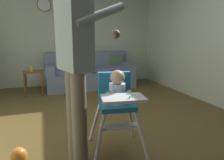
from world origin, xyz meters
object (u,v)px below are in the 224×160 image
object	(u,v)px
side_table	(34,78)
sippy_cup	(31,69)
wall_clock	(44,5)
adult_standing	(75,65)
high_chair	(117,97)
toy_ball	(19,156)
couch	(90,74)

from	to	relation	value
side_table	sippy_cup	xyz separation A→B (m)	(-0.03, 0.00, 0.19)
side_table	wall_clock	xyz separation A→B (m)	(0.33, 0.81, 1.61)
adult_standing	sippy_cup	size ratio (longest dim) A/B	17.55
side_table	adult_standing	bearing A→B (deg)	-80.22
high_chair	toy_ball	distance (m)	1.15
adult_standing	side_table	world-z (taller)	adult_standing
high_chair	sippy_cup	distance (m)	2.85
couch	side_table	bearing A→B (deg)	-75.77
adult_standing	couch	bearing A→B (deg)	59.70
high_chair	side_table	distance (m)	2.85
couch	sippy_cup	size ratio (longest dim) A/B	21.26
side_table	sippy_cup	size ratio (longest dim) A/B	5.20
high_chair	sippy_cup	size ratio (longest dim) A/B	9.18
toy_ball	sippy_cup	size ratio (longest dim) A/B	1.64
couch	high_chair	bearing A→B (deg)	-7.35
couch	high_chair	world-z (taller)	high_chair
adult_standing	side_table	distance (m)	2.91
couch	adult_standing	world-z (taller)	adult_standing
adult_standing	toy_ball	distance (m)	1.10
high_chair	side_table	xyz separation A→B (m)	(-0.93, 2.68, -0.24)
wall_clock	sippy_cup	bearing A→B (deg)	-113.94
high_chair	wall_clock	bearing A→B (deg)	-161.64
side_table	sippy_cup	world-z (taller)	sippy_cup
side_table	wall_clock	size ratio (longest dim) A/B	1.63
toy_ball	side_table	world-z (taller)	side_table
toy_ball	side_table	bearing A→B (deg)	88.11
couch	adult_standing	xyz separation A→B (m)	(-0.84, -3.14, 0.67)
couch	wall_clock	bearing A→B (deg)	-115.77
couch	side_table	world-z (taller)	couch
toy_ball	sippy_cup	xyz separation A→B (m)	(0.06, 2.60, 0.49)
toy_ball	couch	bearing A→B (deg)	64.44
high_chair	couch	bearing A→B (deg)	-178.70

